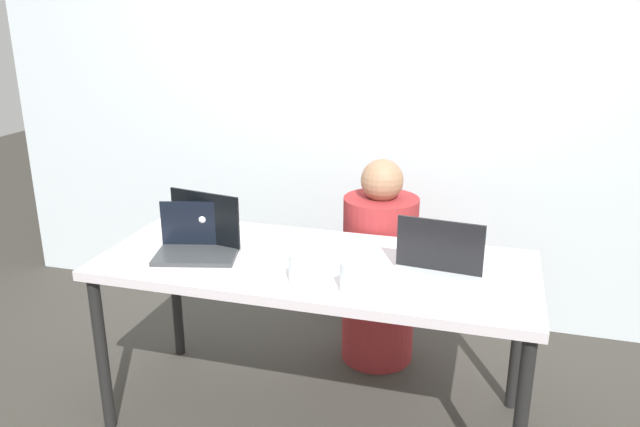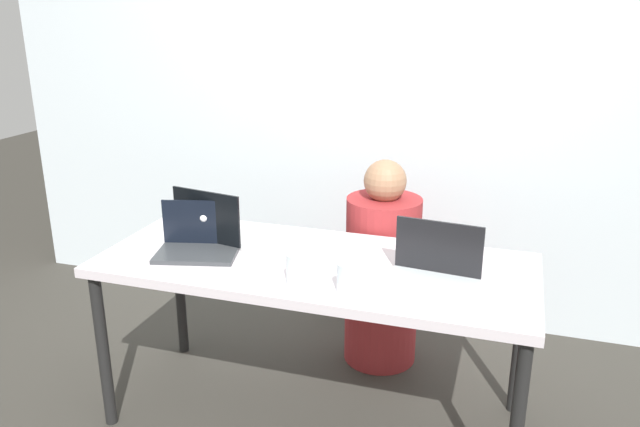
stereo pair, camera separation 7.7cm
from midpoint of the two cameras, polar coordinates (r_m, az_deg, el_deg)
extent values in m
plane|color=#35322D|center=(2.92, 0.33, -17.97)|extent=(12.00, 12.00, 0.00)
cube|color=silver|center=(3.50, 6.06, 8.97)|extent=(4.59, 0.10, 2.33)
cube|color=silver|center=(2.55, 0.36, -4.76)|extent=(1.77, 0.73, 0.04)
cylinder|color=black|center=(2.82, -18.46, -11.86)|extent=(0.05, 0.05, 0.71)
cylinder|color=black|center=(3.29, -12.04, -6.81)|extent=(0.05, 0.05, 0.71)
cylinder|color=black|center=(2.91, 18.51, -10.93)|extent=(0.05, 0.05, 0.71)
cylinder|color=maroon|center=(3.14, 6.37, -6.14)|extent=(0.42, 0.42, 0.86)
sphere|color=#997051|center=(2.97, 6.72, 2.96)|extent=(0.20, 0.20, 0.20)
cube|color=#B6B6B6|center=(2.84, -7.87, -1.88)|extent=(0.38, 0.30, 0.02)
cube|color=black|center=(2.70, -9.56, -0.28)|extent=(0.34, 0.07, 0.23)
sphere|color=white|center=(2.69, -9.75, -0.37)|extent=(0.04, 0.04, 0.04)
cube|color=silver|center=(2.35, 10.89, -6.49)|extent=(0.36, 0.26, 0.02)
cube|color=black|center=(2.41, 11.70, -3.01)|extent=(0.33, 0.05, 0.20)
sphere|color=white|center=(2.42, 11.77, -2.90)|extent=(0.04, 0.04, 0.04)
cube|color=#35393C|center=(2.63, -10.40, -3.67)|extent=(0.37, 0.28, 0.02)
cube|color=black|center=(2.69, -9.99, -0.75)|extent=(0.32, 0.09, 0.19)
sphere|color=white|center=(2.71, -9.92, -0.66)|extent=(0.03, 0.03, 0.03)
cylinder|color=silver|center=(2.33, -1.21, -5.06)|extent=(0.07, 0.07, 0.11)
cylinder|color=silver|center=(2.34, -1.21, -5.64)|extent=(0.06, 0.06, 0.06)
cylinder|color=silver|center=(2.26, 3.45, -5.87)|extent=(0.07, 0.07, 0.11)
cylinder|color=silver|center=(2.27, 3.43, -6.45)|extent=(0.06, 0.06, 0.06)
camera|label=1|loc=(0.04, -89.14, 0.29)|focal=35.00mm
camera|label=2|loc=(0.04, 90.86, -0.29)|focal=35.00mm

